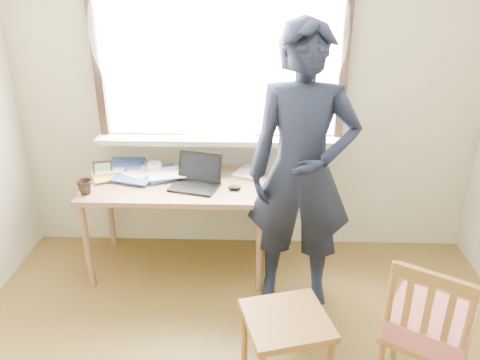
{
  "coord_description": "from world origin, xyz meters",
  "views": [
    {
      "loc": [
        0.05,
        -1.4,
        2.1
      ],
      "look_at": [
        -0.02,
        0.95,
        1.03
      ],
      "focal_mm": 35.0,
      "sensor_mm": 36.0,
      "label": 1
    }
  ],
  "objects_px": {
    "desk": "(177,192)",
    "mug_dark": "(85,187)",
    "mug_white": "(155,168)",
    "side_chair": "(428,325)",
    "laptop": "(197,179)",
    "person": "(302,173)",
    "work_chair": "(286,327)"
  },
  "relations": [
    {
      "from": "mug_dark",
      "to": "work_chair",
      "type": "bearing_deg",
      "value": -34.08
    },
    {
      "from": "mug_white",
      "to": "side_chair",
      "type": "relative_size",
      "value": 0.13
    },
    {
      "from": "desk",
      "to": "person",
      "type": "distance_m",
      "value": 0.97
    },
    {
      "from": "side_chair",
      "to": "person",
      "type": "xyz_separation_m",
      "value": [
        -0.59,
        0.82,
        0.48
      ]
    },
    {
      "from": "mug_white",
      "to": "side_chair",
      "type": "height_order",
      "value": "side_chair"
    },
    {
      "from": "desk",
      "to": "side_chair",
      "type": "height_order",
      "value": "side_chair"
    },
    {
      "from": "mug_white",
      "to": "side_chair",
      "type": "distance_m",
      "value": 2.12
    },
    {
      "from": "desk",
      "to": "mug_dark",
      "type": "distance_m",
      "value": 0.63
    },
    {
      "from": "work_chair",
      "to": "laptop",
      "type": "bearing_deg",
      "value": 118.91
    },
    {
      "from": "desk",
      "to": "mug_white",
      "type": "relative_size",
      "value": 11.77
    },
    {
      "from": "laptop",
      "to": "mug_white",
      "type": "height_order",
      "value": "laptop"
    },
    {
      "from": "desk",
      "to": "work_chair",
      "type": "distance_m",
      "value": 1.34
    },
    {
      "from": "desk",
      "to": "side_chair",
      "type": "xyz_separation_m",
      "value": [
        1.45,
        -1.15,
        -0.17
      ]
    },
    {
      "from": "mug_white",
      "to": "person",
      "type": "xyz_separation_m",
      "value": [
        1.04,
        -0.5,
        0.19
      ]
    },
    {
      "from": "desk",
      "to": "mug_white",
      "type": "bearing_deg",
      "value": 137.99
    },
    {
      "from": "desk",
      "to": "work_chair",
      "type": "xyz_separation_m",
      "value": [
        0.74,
        -1.09,
        -0.26
      ]
    },
    {
      "from": "desk",
      "to": "person",
      "type": "height_order",
      "value": "person"
    },
    {
      "from": "laptop",
      "to": "mug_white",
      "type": "relative_size",
      "value": 3.44
    },
    {
      "from": "desk",
      "to": "mug_white",
      "type": "height_order",
      "value": "mug_white"
    },
    {
      "from": "person",
      "to": "mug_dark",
      "type": "bearing_deg",
      "value": 178.97
    },
    {
      "from": "side_chair",
      "to": "person",
      "type": "bearing_deg",
      "value": 125.79
    },
    {
      "from": "work_chair",
      "to": "person",
      "type": "height_order",
      "value": "person"
    },
    {
      "from": "person",
      "to": "side_chair",
      "type": "bearing_deg",
      "value": -49.87
    },
    {
      "from": "mug_dark",
      "to": "work_chair",
      "type": "height_order",
      "value": "mug_dark"
    },
    {
      "from": "side_chair",
      "to": "desk",
      "type": "bearing_deg",
      "value": 141.54
    },
    {
      "from": "mug_dark",
      "to": "work_chair",
      "type": "relative_size",
      "value": 0.21
    },
    {
      "from": "laptop",
      "to": "mug_dark",
      "type": "bearing_deg",
      "value": -167.86
    },
    {
      "from": "laptop",
      "to": "work_chair",
      "type": "bearing_deg",
      "value": -61.09
    },
    {
      "from": "laptop",
      "to": "mug_dark",
      "type": "xyz_separation_m",
      "value": [
        -0.74,
        -0.16,
        -0.0
      ]
    },
    {
      "from": "mug_dark",
      "to": "person",
      "type": "xyz_separation_m",
      "value": [
        1.45,
        -0.14,
        0.19
      ]
    },
    {
      "from": "work_chair",
      "to": "mug_dark",
      "type": "bearing_deg",
      "value": 145.92
    },
    {
      "from": "desk",
      "to": "mug_dark",
      "type": "xyz_separation_m",
      "value": [
        -0.59,
        -0.19,
        0.12
      ]
    }
  ]
}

